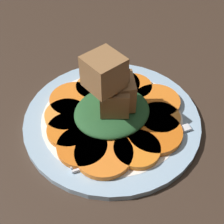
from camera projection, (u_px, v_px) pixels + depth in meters
The scene contains 16 objects.
table_slab at pixel (112, 126), 47.27cm from camera, with size 120.00×120.00×2.00cm, color #38281E.
plate at pixel (112, 119), 46.17cm from camera, with size 25.89×25.89×1.05cm.
carrot_slice_0 at pixel (104, 153), 40.68cm from camera, with size 7.75×7.75×0.80cm, color orange.
carrot_slice_1 at pixel (137, 149), 41.18cm from camera, with size 6.28×6.28×0.80cm, color orange.
carrot_slice_2 at pixel (154, 132), 43.18cm from camera, with size 7.80×7.80×0.80cm, color orange.
carrot_slice_3 at pixel (159, 118), 45.01cm from camera, with size 6.02×6.02×0.80cm, color orange.
carrot_slice_4 at pixel (157, 101), 47.41cm from camera, with size 7.14×7.14×0.80cm, color orange.
carrot_slice_5 at pixel (133, 87), 49.65cm from camera, with size 6.08×6.08×0.80cm, color orange.
carrot_slice_6 at pixel (117, 84), 50.09cm from camera, with size 7.28×7.28×0.80cm, color orange.
carrot_slice_7 at pixel (95, 87), 49.67cm from camera, with size 6.14×6.14×0.80cm, color orange.
carrot_slice_8 at pixel (74, 100), 47.66cm from camera, with size 7.44×7.44×0.80cm, color orange.
carrot_slice_9 at pixel (66, 115), 45.42cm from camera, with size 6.26×6.26×0.80cm, color orange.
carrot_slice_10 at pixel (70, 130), 43.44cm from camera, with size 6.35×6.35×0.80cm, color orange.
carrot_slice_11 at pixel (82, 147), 41.44cm from camera, with size 6.79×6.79×0.80cm, color orange.
center_pile at pixel (112, 99), 43.06cm from camera, with size 11.20×10.08×11.06cm.
fork at pixel (130, 146), 41.74cm from camera, with size 17.65×4.87×0.40cm.
Camera 1 is at (-16.60, -26.33, 36.64)cm, focal length 50.00 mm.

